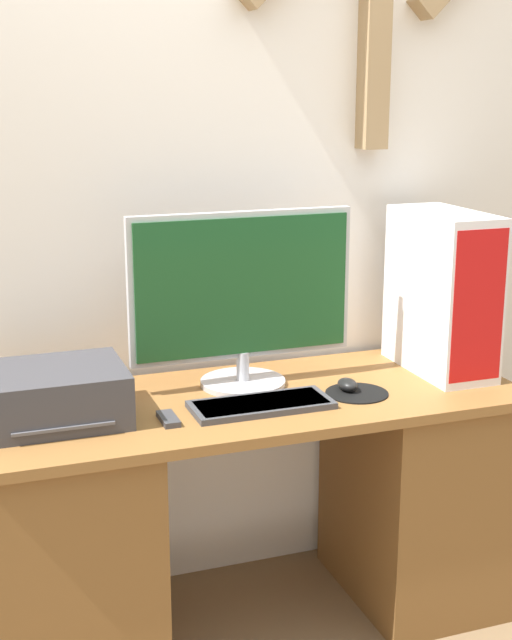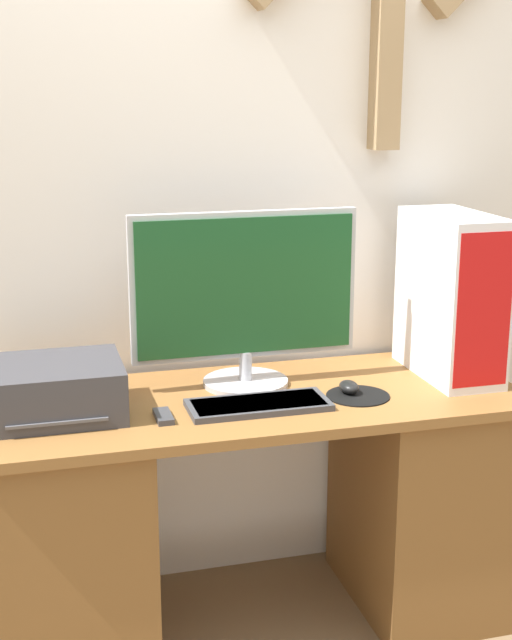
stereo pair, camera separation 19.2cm
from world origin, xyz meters
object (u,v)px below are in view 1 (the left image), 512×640
(remote_control, at_px, (168,419))
(computer_tower, at_px, (443,292))
(monitor, at_px, (243,294))
(printer, at_px, (55,395))
(keyboard, at_px, (261,404))
(mouse, at_px, (347,385))

(remote_control, bearing_deg, computer_tower, 9.51)
(monitor, bearing_deg, printer, -168.94)
(monitor, distance_m, printer, 0.62)
(monitor, relative_size, keyboard, 1.71)
(monitor, xyz_separation_m, mouse, (0.27, -0.17, -0.26))
(keyboard, distance_m, printer, 0.57)
(monitor, bearing_deg, keyboard, -95.34)
(keyboard, xyz_separation_m, printer, (-0.56, 0.10, 0.06))
(computer_tower, bearing_deg, remote_control, -170.49)
(computer_tower, bearing_deg, mouse, -165.24)
(keyboard, height_order, mouse, mouse)
(computer_tower, relative_size, remote_control, 4.69)
(computer_tower, bearing_deg, keyboard, -167.95)
(monitor, distance_m, computer_tower, 0.64)
(mouse, bearing_deg, computer_tower, 14.76)
(remote_control, bearing_deg, monitor, 37.66)
(monitor, height_order, mouse, monitor)
(printer, relative_size, remote_control, 3.46)
(keyboard, bearing_deg, computer_tower, 12.05)
(monitor, height_order, remote_control, monitor)
(monitor, height_order, computer_tower, monitor)
(monitor, relative_size, remote_control, 6.33)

